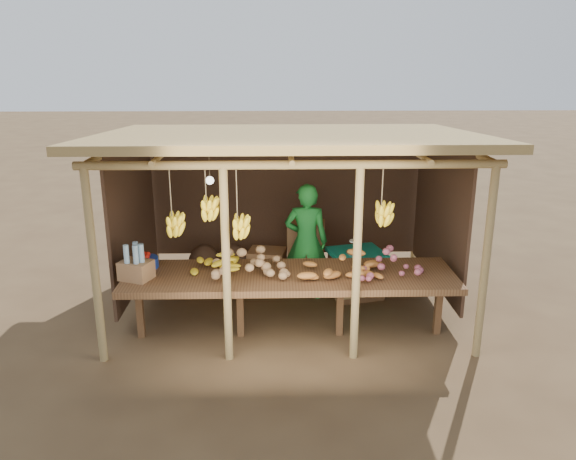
{
  "coord_description": "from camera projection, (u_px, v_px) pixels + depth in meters",
  "views": [
    {
      "loc": [
        -0.19,
        -7.13,
        3.23
      ],
      "look_at": [
        0.0,
        0.0,
        1.05
      ],
      "focal_mm": 35.0,
      "sensor_mm": 36.0,
      "label": 1
    }
  ],
  "objects": [
    {
      "name": "tarp_crate",
      "position": [
        356.0,
        272.0,
        7.9
      ],
      "size": [
        0.86,
        0.78,
        0.87
      ],
      "color": "brown",
      "rests_on": "ground"
    },
    {
      "name": "ground",
      "position": [
        288.0,
        302.0,
        7.77
      ],
      "size": [
        60.0,
        60.0,
        0.0
      ],
      "primitive_type": "plane",
      "color": "brown",
      "rests_on": "ground"
    },
    {
      "name": "counter",
      "position": [
        290.0,
        278.0,
        6.64
      ],
      "size": [
        3.9,
        1.05,
        0.8
      ],
      "color": "brown",
      "rests_on": "ground"
    },
    {
      "name": "bottle_box",
      "position": [
        136.0,
        265.0,
        6.42
      ],
      "size": [
        0.42,
        0.38,
        0.43
      ],
      "color": "#976A43",
      "rests_on": "counter"
    },
    {
      "name": "tomato_basin",
      "position": [
        144.0,
        262.0,
        6.8
      ],
      "size": [
        0.35,
        0.35,
        0.18
      ],
      "rotation": [
        0.0,
        0.0,
        -0.02
      ],
      "color": "navy",
      "rests_on": "counter"
    },
    {
      "name": "banana_pile",
      "position": [
        215.0,
        258.0,
        6.63
      ],
      "size": [
        0.61,
        0.42,
        0.35
      ],
      "primitive_type": null,
      "rotation": [
        0.0,
        0.0,
        0.16
      ],
      "color": "yellow",
      "rests_on": "counter"
    },
    {
      "name": "vendor",
      "position": [
        306.0,
        242.0,
        7.73
      ],
      "size": [
        0.63,
        0.44,
        1.64
      ],
      "primitive_type": "imported",
      "rotation": [
        0.0,
        0.0,
        3.05
      ],
      "color": "#1B7C2C",
      "rests_on": "ground"
    },
    {
      "name": "potato_heap",
      "position": [
        246.0,
        261.0,
        6.52
      ],
      "size": [
        1.15,
        0.96,
        0.37
      ],
      "primitive_type": null,
      "rotation": [
        0.0,
        0.0,
        -0.43
      ],
      "color": "#A47E54",
      "rests_on": "counter"
    },
    {
      "name": "burlap_sacks",
      "position": [
        219.0,
        262.0,
        8.49
      ],
      "size": [
        0.93,
        0.48,
        0.65
      ],
      "color": "#462F20",
      "rests_on": "ground"
    },
    {
      "name": "onion_heap",
      "position": [
        390.0,
        263.0,
        6.46
      ],
      "size": [
        0.93,
        0.73,
        0.36
      ],
      "primitive_type": null,
      "rotation": [
        0.0,
        0.0,
        0.33
      ],
      "color": "#AD5467",
      "rests_on": "counter"
    },
    {
      "name": "sweet_potato_heap",
      "position": [
        341.0,
        260.0,
        6.54
      ],
      "size": [
        0.97,
        0.61,
        0.36
      ],
      "primitive_type": null,
      "rotation": [
        0.0,
        0.0,
        -0.06
      ],
      "color": "#C37832",
      "rests_on": "counter"
    },
    {
      "name": "carton_stack",
      "position": [
        293.0,
        254.0,
        8.53
      ],
      "size": [
        1.2,
        0.52,
        0.87
      ],
      "color": "#976A43",
      "rests_on": "ground"
    },
    {
      "name": "stall_structure",
      "position": [
        286.0,
        167.0,
        7.14
      ],
      "size": [
        4.7,
        3.5,
        2.43
      ],
      "color": "#9D8251",
      "rests_on": "ground"
    }
  ]
}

